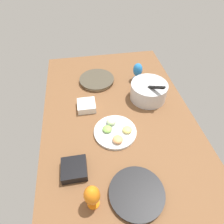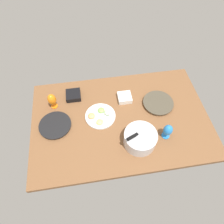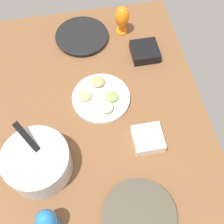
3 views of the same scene
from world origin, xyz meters
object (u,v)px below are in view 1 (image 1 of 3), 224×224
(hurricane_glass_orange, at_px, (92,196))
(square_bowl_black, at_px, (74,169))
(mixing_bowl, at_px, (149,91))
(hurricane_glass_blue, at_px, (138,71))
(dinner_plate_right, at_px, (137,193))
(square_bowl_white, at_px, (86,105))
(dinner_plate_left, at_px, (97,80))
(fruit_platter, at_px, (115,131))

(hurricane_glass_orange, distance_m, square_bowl_black, 0.22)
(mixing_bowl, height_order, hurricane_glass_blue, mixing_bowl)
(dinner_plate_right, bearing_deg, square_bowl_white, -163.01)
(dinner_plate_left, distance_m, fruit_platter, 0.56)
(mixing_bowl, xyz_separation_m, square_bowl_white, (0.04, -0.47, -0.04))
(dinner_plate_right, relative_size, square_bowl_black, 2.07)
(dinner_plate_left, distance_m, mixing_bowl, 0.45)
(hurricane_glass_blue, bearing_deg, fruit_platter, -27.97)
(dinner_plate_left, relative_size, square_bowl_white, 2.25)
(mixing_bowl, bearing_deg, square_bowl_white, -85.51)
(hurricane_glass_orange, relative_size, hurricane_glass_blue, 1.06)
(mixing_bowl, height_order, hurricane_glass_orange, mixing_bowl)
(square_bowl_black, bearing_deg, hurricane_glass_blue, 144.05)
(fruit_platter, height_order, square_bowl_white, fruit_platter)
(hurricane_glass_orange, relative_size, square_bowl_white, 1.30)
(square_bowl_white, bearing_deg, dinner_plate_left, 160.36)
(dinner_plate_left, xyz_separation_m, square_bowl_white, (0.30, -0.11, 0.01))
(hurricane_glass_blue, height_order, square_bowl_white, hurricane_glass_blue)
(square_bowl_white, height_order, square_bowl_black, square_bowl_black)
(dinner_plate_left, height_order, fruit_platter, fruit_platter)
(fruit_platter, bearing_deg, dinner_plate_left, -174.20)
(fruit_platter, bearing_deg, dinner_plate_right, 5.23)
(square_bowl_black, bearing_deg, dinner_plate_right, 59.94)
(mixing_bowl, height_order, square_bowl_black, mixing_bowl)
(square_bowl_white, bearing_deg, fruit_platter, 32.91)
(mixing_bowl, height_order, square_bowl_white, mixing_bowl)
(dinner_plate_right, height_order, square_bowl_white, square_bowl_white)
(dinner_plate_left, height_order, mixing_bowl, mixing_bowl)
(dinner_plate_left, relative_size, dinner_plate_right, 1.01)
(dinner_plate_right, relative_size, mixing_bowl, 1.06)
(dinner_plate_left, distance_m, hurricane_glass_blue, 0.35)
(mixing_bowl, bearing_deg, square_bowl_black, -47.73)
(dinner_plate_right, xyz_separation_m, square_bowl_black, (-0.18, -0.31, 0.02))
(square_bowl_black, bearing_deg, hurricane_glass_orange, 24.57)
(hurricane_glass_orange, bearing_deg, fruit_platter, 156.15)
(dinner_plate_left, distance_m, hurricane_glass_orange, 0.98)
(dinner_plate_left, bearing_deg, hurricane_glass_orange, -7.44)
(dinner_plate_right, relative_size, square_bowl_white, 2.23)
(dinner_plate_left, xyz_separation_m, fruit_platter, (0.56, 0.06, -0.00))
(fruit_platter, height_order, hurricane_glass_blue, hurricane_glass_blue)
(square_bowl_white, bearing_deg, hurricane_glass_blue, 121.54)
(fruit_platter, height_order, square_bowl_black, fruit_platter)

